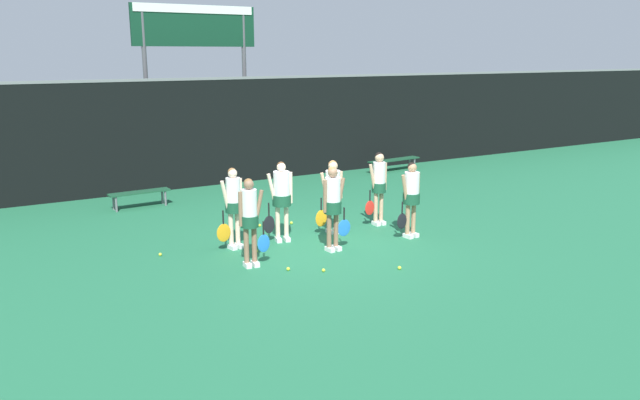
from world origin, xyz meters
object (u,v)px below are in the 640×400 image
object	(u,v)px
tennis_ball_3	(256,251)
tennis_ball_7	(291,223)
bench_far	(394,161)
scoreboard	(196,43)
player_4	(281,195)
player_5	(333,190)
tennis_ball_5	(286,228)
tennis_ball_10	(375,214)
player_0	(250,216)
tennis_ball_1	(324,270)
tennis_ball_4	(160,254)
player_6	(379,182)
tennis_ball_8	(254,232)
bench_courtside	(139,194)
tennis_ball_6	(401,219)
tennis_ball_2	(260,225)
tennis_ball_0	(399,268)
player_1	(333,202)
player_2	(411,193)
tennis_ball_9	(288,269)
player_3	(233,202)

from	to	relation	value
tennis_ball_3	tennis_ball_7	xyz separation A→B (m)	(1.66, 1.59, 0.00)
bench_far	scoreboard	bearing A→B (deg)	153.94
player_4	player_5	world-z (taller)	player_4
tennis_ball_5	tennis_ball_10	world-z (taller)	tennis_ball_5
player_0	tennis_ball_1	bearing A→B (deg)	-38.64
player_4	tennis_ball_4	distance (m)	2.83
player_6	tennis_ball_8	world-z (taller)	player_6
bench_courtside	tennis_ball_6	world-z (taller)	bench_courtside
player_6	tennis_ball_2	world-z (taller)	player_6
tennis_ball_4	tennis_ball_10	distance (m)	5.70
player_6	tennis_ball_1	xyz separation A→B (m)	(-2.84, -2.22, -1.01)
scoreboard	tennis_ball_0	size ratio (longest dim) A/B	76.84
tennis_ball_0	tennis_ball_10	bearing A→B (deg)	61.36
player_5	tennis_ball_4	size ratio (longest dim) A/B	25.27
tennis_ball_2	tennis_ball_8	size ratio (longest dim) A/B	1.01
tennis_ball_3	tennis_ball_7	world-z (taller)	tennis_ball_7
bench_far	tennis_ball_1	size ratio (longest dim) A/B	32.64
player_4	tennis_ball_6	bearing A→B (deg)	13.78
scoreboard	player_4	xyz separation A→B (m)	(-0.95, -7.80, -3.30)
player_6	tennis_ball_8	size ratio (longest dim) A/B	25.08
player_1	tennis_ball_7	size ratio (longest dim) A/B	25.43
tennis_ball_2	tennis_ball_4	xyz separation A→B (m)	(-2.69, -0.97, -0.00)
tennis_ball_2	tennis_ball_6	bearing A→B (deg)	-19.81
bench_courtside	tennis_ball_7	xyz separation A→B (m)	(2.72, -3.52, -0.34)
player_4	tennis_ball_10	size ratio (longest dim) A/B	27.47
bench_far	tennis_ball_3	world-z (taller)	bench_far
tennis_ball_8	tennis_ball_3	bearing A→B (deg)	-112.41
tennis_ball_7	player_5	bearing A→B (deg)	-66.92
scoreboard	tennis_ball_2	size ratio (longest dim) A/B	77.48
tennis_ball_8	player_1	bearing A→B (deg)	-64.94
player_1	tennis_ball_0	xyz separation A→B (m)	(0.48, -1.67, -1.01)
bench_far	tennis_ball_7	bearing A→B (deg)	-151.10
tennis_ball_2	tennis_ball_1	bearing A→B (deg)	-94.75
tennis_ball_5	tennis_ball_6	xyz separation A→B (m)	(2.85, -0.71, -0.00)
player_5	tennis_ball_6	world-z (taller)	player_5
player_0	tennis_ball_8	distance (m)	2.44
tennis_ball_6	tennis_ball_7	distance (m)	2.74
bench_far	tennis_ball_2	size ratio (longest dim) A/B	30.32
player_2	tennis_ball_1	size ratio (longest dim) A/B	25.79
tennis_ball_4	tennis_ball_9	bearing A→B (deg)	-48.62
player_2	tennis_ball_4	size ratio (longest dim) A/B	25.50
tennis_ball_7	tennis_ball_6	bearing A→B (deg)	-21.71
player_2	tennis_ball_8	xyz separation A→B (m)	(-2.93, 2.02, -0.97)
tennis_ball_4	tennis_ball_1	bearing A→B (deg)	-46.25
player_3	tennis_ball_1	bearing A→B (deg)	-77.13
tennis_ball_1	tennis_ball_5	xyz separation A→B (m)	(0.74, 2.99, 0.00)
tennis_ball_0	tennis_ball_4	size ratio (longest dim) A/B	1.07
tennis_ball_4	player_3	bearing A→B (deg)	-10.47
tennis_ball_6	tennis_ball_4	bearing A→B (deg)	177.91
bench_far	player_2	size ratio (longest dim) A/B	1.27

